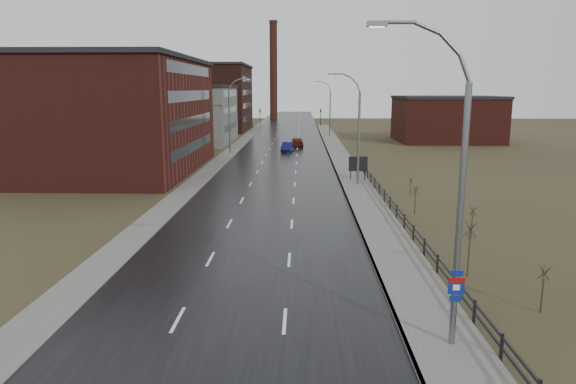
# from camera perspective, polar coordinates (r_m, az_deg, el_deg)

# --- Properties ---
(ground) EXTENTS (320.00, 320.00, 0.00)m
(ground) POSITION_cam_1_polar(r_m,az_deg,el_deg) (19.30, -8.03, -19.19)
(ground) COLOR #2D2819
(ground) RESTS_ON ground
(road) EXTENTS (14.00, 300.00, 0.06)m
(road) POSITION_cam_1_polar(r_m,az_deg,el_deg) (77.05, -0.72, 4.11)
(road) COLOR black
(road) RESTS_ON ground
(sidewalk_right) EXTENTS (3.20, 180.00, 0.18)m
(sidewalk_right) POSITION_cam_1_polar(r_m,az_deg,el_deg) (52.58, 7.62, 0.66)
(sidewalk_right) COLOR #595651
(sidewalk_right) RESTS_ON ground
(curb_right) EXTENTS (0.16, 180.00, 0.18)m
(curb_right) POSITION_cam_1_polar(r_m,az_deg,el_deg) (52.44, 5.97, 0.67)
(curb_right) COLOR slate
(curb_right) RESTS_ON ground
(sidewalk_left) EXTENTS (2.40, 260.00, 0.12)m
(sidewalk_left) POSITION_cam_1_polar(r_m,az_deg,el_deg) (77.80, -6.78, 4.12)
(sidewalk_left) COLOR #595651
(sidewalk_left) RESTS_ON ground
(warehouse_near) EXTENTS (22.44, 28.56, 13.50)m
(warehouse_near) POSITION_cam_1_polar(r_m,az_deg,el_deg) (65.96, -20.01, 8.08)
(warehouse_near) COLOR #471914
(warehouse_near) RESTS_ON ground
(warehouse_mid) EXTENTS (16.32, 20.40, 10.50)m
(warehouse_mid) POSITION_cam_1_polar(r_m,az_deg,el_deg) (96.78, -11.13, 8.49)
(warehouse_mid) COLOR slate
(warehouse_mid) RESTS_ON ground
(warehouse_far) EXTENTS (26.52, 24.48, 15.50)m
(warehouse_far) POSITION_cam_1_polar(r_m,az_deg,el_deg) (127.07, -10.45, 10.28)
(warehouse_far) COLOR #331611
(warehouse_far) RESTS_ON ground
(building_right) EXTENTS (18.36, 16.32, 8.50)m
(building_right) POSITION_cam_1_polar(r_m,az_deg,el_deg) (102.25, 17.17, 7.78)
(building_right) COLOR #471914
(building_right) RESTS_ON ground
(smokestack) EXTENTS (2.70, 2.70, 30.70)m
(smokestack) POSITION_cam_1_polar(r_m,az_deg,el_deg) (166.71, -1.62, 13.34)
(smokestack) COLOR #331611
(smokestack) RESTS_ON ground
(streetlight_main) EXTENTS (3.91, 0.29, 12.11)m
(streetlight_main) POSITION_cam_1_polar(r_m,az_deg,el_deg) (19.53, 17.82, -0.16)
(streetlight_main) COLOR slate
(streetlight_main) RESTS_ON ground
(streetlight_right_mid) EXTENTS (3.36, 0.28, 11.35)m
(streetlight_right_mid) POSITION_cam_1_polar(r_m,az_deg,el_deg) (52.81, 7.56, 7.00)
(streetlight_right_mid) COLOR slate
(streetlight_right_mid) RESTS_ON ground
(streetlight_left) EXTENTS (3.36, 0.28, 11.35)m
(streetlight_left) POSITION_cam_1_polar(r_m,az_deg,el_deg) (79.20, -6.31, 8.46)
(streetlight_left) COLOR slate
(streetlight_left) RESTS_ON ground
(streetlight_right_far) EXTENTS (3.36, 0.28, 11.35)m
(streetlight_right_far) POSITION_cam_1_polar(r_m,az_deg,el_deg) (106.59, 4.54, 9.22)
(streetlight_right_far) COLOR slate
(streetlight_right_far) RESTS_ON ground
(guardrail) EXTENTS (0.10, 53.05, 1.10)m
(guardrail) POSITION_cam_1_polar(r_m,az_deg,el_deg) (36.59, 13.02, -3.27)
(guardrail) COLOR black
(guardrail) RESTS_ON ground
(shrub_b) EXTENTS (0.52, 0.54, 2.16)m
(shrub_b) POSITION_cam_1_polar(r_m,az_deg,el_deg) (25.65, 26.46, -9.53)
(shrub_b) COLOR #382D23
(shrub_b) RESTS_ON ground
(shrub_c) EXTENTS (0.71, 0.75, 3.03)m
(shrub_c) POSITION_cam_1_polar(r_m,az_deg,el_deg) (28.74, 19.50, -5.82)
(shrub_c) COLOR #382D23
(shrub_c) RESTS_ON ground
(shrub_d) EXTENTS (0.53, 0.55, 2.21)m
(shrub_d) POSITION_cam_1_polar(r_m,az_deg,el_deg) (36.04, 19.78, -3.12)
(shrub_d) COLOR #382D23
(shrub_d) RESTS_ON ground
(shrub_e) EXTENTS (0.54, 0.57, 2.28)m
(shrub_e) POSITION_cam_1_polar(r_m,az_deg,el_deg) (41.89, 13.96, -0.77)
(shrub_e) COLOR #382D23
(shrub_e) RESTS_ON ground
(shrub_f) EXTENTS (0.42, 0.44, 1.75)m
(shrub_f) POSITION_cam_1_polar(r_m,az_deg,el_deg) (48.75, 13.45, 0.60)
(shrub_f) COLOR #382D23
(shrub_f) RESTS_ON ground
(billboard) EXTENTS (2.03, 0.17, 2.65)m
(billboard) POSITION_cam_1_polar(r_m,az_deg,el_deg) (55.93, 7.79, 3.03)
(billboard) COLOR black
(billboard) RESTS_ON ground
(traffic_light_left) EXTENTS (0.58, 2.73, 5.30)m
(traffic_light_left) POSITION_cam_1_polar(r_m,az_deg,el_deg) (136.91, -3.13, 9.19)
(traffic_light_left) COLOR black
(traffic_light_left) RESTS_ON ground
(traffic_light_right) EXTENTS (0.58, 2.73, 5.30)m
(traffic_light_right) POSITION_cam_1_polar(r_m,az_deg,el_deg) (136.56, 3.66, 9.18)
(traffic_light_right) COLOR black
(traffic_light_right) RESTS_ON ground
(car_near) EXTENTS (2.07, 4.69, 1.50)m
(car_near) POSITION_cam_1_polar(r_m,az_deg,el_deg) (81.35, -0.05, 5.00)
(car_near) COLOR #0D1143
(car_near) RESTS_ON ground
(car_far) EXTENTS (2.29, 4.97, 1.65)m
(car_far) POSITION_cam_1_polar(r_m,az_deg,el_deg) (88.68, 1.03, 5.58)
(car_far) COLOR #4E190D
(car_far) RESTS_ON ground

